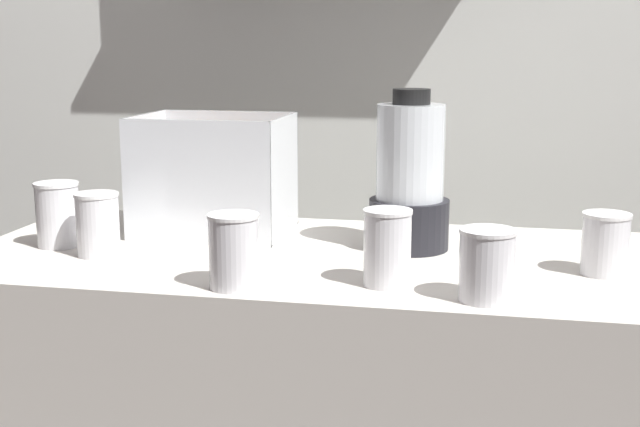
{
  "coord_description": "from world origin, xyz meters",
  "views": [
    {
      "loc": [
        0.32,
        -1.56,
        1.31
      ],
      "look_at": [
        0.0,
        0.0,
        0.98
      ],
      "focal_mm": 46.93,
      "sensor_mm": 36.0,
      "label": 1
    }
  ],
  "objects_px": {
    "blender_pitcher": "(410,182)",
    "juice_cup_beet_middle": "(234,256)",
    "juice_cup_orange_far_left": "(58,218)",
    "juice_cup_carrot_right": "(387,253)",
    "juice_cup_pomegranate_far_right": "(487,270)",
    "juice_cup_pomegranate_rightmost": "(605,246)",
    "juice_cup_orange_left": "(98,229)",
    "carrot_display_bin": "(215,196)"
  },
  "relations": [
    {
      "from": "juice_cup_beet_middle",
      "to": "juice_cup_carrot_right",
      "type": "xyz_separation_m",
      "value": [
        0.25,
        0.07,
        0.0
      ]
    },
    {
      "from": "juice_cup_pomegranate_far_right",
      "to": "carrot_display_bin",
      "type": "bearing_deg",
      "value": 146.65
    },
    {
      "from": "blender_pitcher",
      "to": "juice_cup_orange_far_left",
      "type": "relative_size",
      "value": 2.43
    },
    {
      "from": "blender_pitcher",
      "to": "juice_cup_orange_left",
      "type": "height_order",
      "value": "blender_pitcher"
    },
    {
      "from": "carrot_display_bin",
      "to": "juice_cup_beet_middle",
      "type": "relative_size",
      "value": 2.49
    },
    {
      "from": "juice_cup_orange_left",
      "to": "juice_cup_pomegranate_far_right",
      "type": "height_order",
      "value": "juice_cup_orange_left"
    },
    {
      "from": "carrot_display_bin",
      "to": "juice_cup_pomegranate_rightmost",
      "type": "bearing_deg",
      "value": -13.12
    },
    {
      "from": "carrot_display_bin",
      "to": "juice_cup_carrot_right",
      "type": "distance_m",
      "value": 0.53
    },
    {
      "from": "juice_cup_pomegranate_rightmost",
      "to": "juice_cup_beet_middle",
      "type": "bearing_deg",
      "value": -161.05
    },
    {
      "from": "blender_pitcher",
      "to": "juice_cup_pomegranate_rightmost",
      "type": "height_order",
      "value": "blender_pitcher"
    },
    {
      "from": "juice_cup_orange_left",
      "to": "juice_cup_carrot_right",
      "type": "distance_m",
      "value": 0.58
    },
    {
      "from": "juice_cup_orange_far_left",
      "to": "juice_cup_pomegranate_far_right",
      "type": "distance_m",
      "value": 0.88
    },
    {
      "from": "carrot_display_bin",
      "to": "juice_cup_orange_far_left",
      "type": "bearing_deg",
      "value": -145.51
    },
    {
      "from": "juice_cup_orange_far_left",
      "to": "juice_cup_pomegranate_rightmost",
      "type": "height_order",
      "value": "juice_cup_orange_far_left"
    },
    {
      "from": "carrot_display_bin",
      "to": "juice_cup_pomegranate_rightmost",
      "type": "relative_size",
      "value": 2.84
    },
    {
      "from": "juice_cup_pomegranate_far_right",
      "to": "juice_cup_pomegranate_rightmost",
      "type": "distance_m",
      "value": 0.29
    },
    {
      "from": "juice_cup_orange_left",
      "to": "juice_cup_beet_middle",
      "type": "xyz_separation_m",
      "value": [
        0.32,
        -0.16,
        0.0
      ]
    },
    {
      "from": "blender_pitcher",
      "to": "juice_cup_carrot_right",
      "type": "bearing_deg",
      "value": -92.11
    },
    {
      "from": "blender_pitcher",
      "to": "juice_cup_beet_middle",
      "type": "xyz_separation_m",
      "value": [
        -0.26,
        -0.34,
        -0.08
      ]
    },
    {
      "from": "carrot_display_bin",
      "to": "juice_cup_pomegranate_rightmost",
      "type": "distance_m",
      "value": 0.81
    },
    {
      "from": "juice_cup_orange_left",
      "to": "juice_cup_pomegranate_far_right",
      "type": "xyz_separation_m",
      "value": [
        0.74,
        -0.14,
        -0.0
      ]
    },
    {
      "from": "carrot_display_bin",
      "to": "juice_cup_beet_middle",
      "type": "xyz_separation_m",
      "value": [
        0.17,
        -0.4,
        -0.02
      ]
    },
    {
      "from": "juice_cup_orange_far_left",
      "to": "juice_cup_pomegranate_rightmost",
      "type": "bearing_deg",
      "value": 0.15
    },
    {
      "from": "blender_pitcher",
      "to": "juice_cup_carrot_right",
      "type": "distance_m",
      "value": 0.28
    },
    {
      "from": "juice_cup_orange_far_left",
      "to": "juice_cup_pomegranate_far_right",
      "type": "height_order",
      "value": "juice_cup_orange_far_left"
    },
    {
      "from": "juice_cup_carrot_right",
      "to": "juice_cup_pomegranate_rightmost",
      "type": "distance_m",
      "value": 0.4
    },
    {
      "from": "carrot_display_bin",
      "to": "juice_cup_carrot_right",
      "type": "relative_size",
      "value": 2.41
    },
    {
      "from": "juice_cup_orange_far_left",
      "to": "juice_cup_pomegranate_far_right",
      "type": "relative_size",
      "value": 1.12
    },
    {
      "from": "carrot_display_bin",
      "to": "juice_cup_orange_left",
      "type": "relative_size",
      "value": 2.57
    },
    {
      "from": "blender_pitcher",
      "to": "juice_cup_carrot_right",
      "type": "xyz_separation_m",
      "value": [
        -0.01,
        -0.27,
        -0.08
      ]
    },
    {
      "from": "blender_pitcher",
      "to": "juice_cup_orange_left",
      "type": "bearing_deg",
      "value": -163.0
    },
    {
      "from": "juice_cup_carrot_right",
      "to": "juice_cup_pomegranate_far_right",
      "type": "distance_m",
      "value": 0.18
    },
    {
      "from": "juice_cup_pomegranate_far_right",
      "to": "juice_cup_pomegranate_rightmost",
      "type": "height_order",
      "value": "juice_cup_pomegranate_far_right"
    },
    {
      "from": "juice_cup_orange_left",
      "to": "blender_pitcher",
      "type": "bearing_deg",
      "value": 17.0
    },
    {
      "from": "blender_pitcher",
      "to": "juice_cup_pomegranate_far_right",
      "type": "distance_m",
      "value": 0.37
    },
    {
      "from": "juice_cup_pomegranate_far_right",
      "to": "juice_cup_pomegranate_rightmost",
      "type": "bearing_deg",
      "value": 44.38
    },
    {
      "from": "juice_cup_pomegranate_rightmost",
      "to": "juice_cup_carrot_right",
      "type": "bearing_deg",
      "value": -158.47
    },
    {
      "from": "juice_cup_orange_far_left",
      "to": "juice_cup_carrot_right",
      "type": "relative_size",
      "value": 0.99
    },
    {
      "from": "juice_cup_beet_middle",
      "to": "juice_cup_pomegranate_far_right",
      "type": "bearing_deg",
      "value": 1.81
    },
    {
      "from": "juice_cup_pomegranate_far_right",
      "to": "juice_cup_orange_far_left",
      "type": "bearing_deg",
      "value": 166.99
    },
    {
      "from": "juice_cup_orange_far_left",
      "to": "juice_cup_pomegranate_rightmost",
      "type": "distance_m",
      "value": 1.06
    },
    {
      "from": "juice_cup_pomegranate_far_right",
      "to": "juice_cup_pomegranate_rightmost",
      "type": "xyz_separation_m",
      "value": [
        0.2,
        0.2,
        -0.0
      ]
    }
  ]
}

